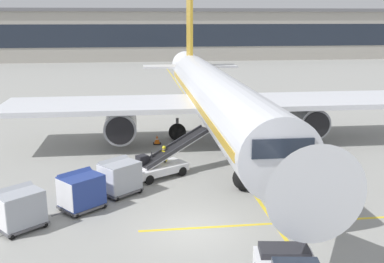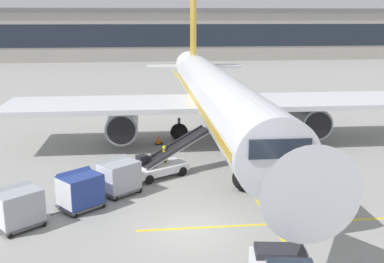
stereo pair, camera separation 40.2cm
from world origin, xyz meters
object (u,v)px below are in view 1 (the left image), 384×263
Objects in this scene: ground_crew_by_carts at (108,173)px; safety_cone_engine_keepout at (157,140)px; baggage_cart_lead at (119,176)px; parked_airplane at (215,97)px; ground_crew_by_loader at (164,158)px; baggage_cart_second at (81,190)px; belt_loader at (162,163)px; baggage_cart_third at (19,208)px; safety_cone_wingtip at (124,162)px.

ground_crew_by_carts reaches higher than safety_cone_engine_keepout.
baggage_cart_lead reaches higher than ground_crew_by_carts.
ground_crew_by_loader is at bearing -122.69° from parked_airplane.
ground_crew_by_carts is (1.22, 2.44, -0.00)m from baggage_cart_second.
belt_loader is 2.03× the size of baggage_cart_lead.
baggage_cart_second is 3.89× the size of safety_cone_engine_keepout.
belt_loader is 2.03× the size of baggage_cart_third.
baggage_cart_lead is 4.80m from safety_cone_wingtip.
parked_airplane is 15.59× the size of baggage_cart_third.
parked_airplane is at bearing 36.52° from safety_cone_wingtip.
baggage_cart_lead is at bearing -91.59° from safety_cone_wingtip.
baggage_cart_lead is 3.89× the size of safety_cone_engine_keepout.
ground_crew_by_loader is at bearing -89.32° from safety_cone_engine_keepout.
ground_crew_by_loader is at bearing 72.88° from belt_loader.
baggage_cart_second is 1.50× the size of ground_crew_by_loader.
baggage_cart_third is 3.89× the size of safety_cone_engine_keepout.
baggage_cart_lead is at bearing -133.37° from belt_loader.
safety_cone_engine_keepout is (3.17, 9.32, -0.67)m from ground_crew_by_carts.
safety_cone_wingtip is at bearing 88.41° from baggage_cart_lead.
baggage_cart_second reaches higher than ground_crew_by_carts.
baggage_cart_lead is 1.50× the size of ground_crew_by_carts.
baggage_cart_second is 3.13m from baggage_cart_third.
ground_crew_by_loader is (-4.30, -6.69, -2.55)m from parked_airplane.
baggage_cart_second is at bearing -110.45° from safety_cone_engine_keepout.
safety_cone_engine_keepout reaches higher than safety_cone_wingtip.
baggage_cart_lead is at bearing -130.49° from ground_crew_by_loader.
belt_loader reaches higher than baggage_cart_second.
safety_cone_wingtip is at bearing 138.45° from belt_loader.
ground_crew_by_loader is at bearing 49.51° from baggage_cart_lead.
parked_airplane is at bearing -1.38° from safety_cone_engine_keepout.
ground_crew_by_loader reaches higher than safety_cone_wingtip.
parked_airplane is at bearing 53.07° from baggage_cart_second.
parked_airplane is at bearing 50.02° from baggage_cart_third.
baggage_cart_lead is 1.50× the size of ground_crew_by_loader.
belt_loader is at bearing 46.25° from baggage_cart_second.
belt_loader is at bearing -41.55° from safety_cone_wingtip.
parked_airplane is 15.59× the size of baggage_cart_lead.
parked_airplane is 12.18m from ground_crew_by_carts.
safety_cone_engine_keepout is at bearing 75.51° from baggage_cart_lead.
ground_crew_by_carts is (-7.55, -9.22, -2.55)m from parked_airplane.
parked_airplane reaches higher than baggage_cart_lead.
ground_crew_by_loader is 2.75× the size of safety_cone_wingtip.
baggage_cart_lead is (-2.50, -2.65, 0.19)m from belt_loader.
safety_cone_engine_keepout is (0.05, 7.24, -0.49)m from belt_loader.
baggage_cart_second is at bearing -134.29° from baggage_cart_lead.
parked_airplane is 14.81m from baggage_cart_second.
baggage_cart_third reaches higher than safety_cone_engine_keepout.
safety_cone_engine_keepout is (2.55, 9.89, -0.67)m from baggage_cart_lead.
parked_airplane reaches higher than safety_cone_engine_keepout.
ground_crew_by_loader is at bearing 37.83° from ground_crew_by_carts.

